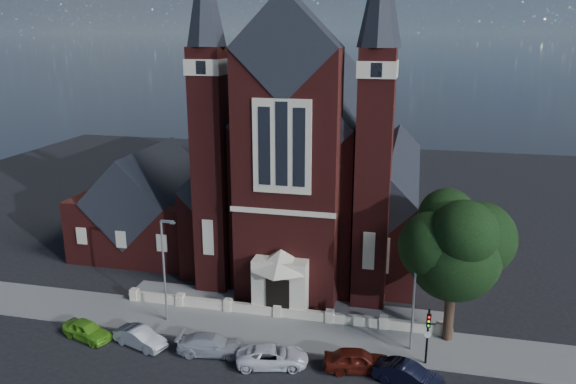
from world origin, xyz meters
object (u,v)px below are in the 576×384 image
(street_tree, at_px, (456,250))
(car_lime_van, at_px, (87,330))
(traffic_signal, at_px, (428,330))
(car_silver_b, at_px, (212,345))
(church, at_px, (317,166))
(street_lamp_left, at_px, (165,265))
(car_white_suv, at_px, (272,356))
(car_navy, at_px, (408,375))
(street_lamp_right, at_px, (416,289))
(car_dark_red, at_px, (358,360))
(parish_hall, at_px, (151,209))
(car_silver_a, at_px, (140,338))

(street_tree, xyz_separation_m, car_lime_van, (-25.06, -5.31, -6.29))
(traffic_signal, relative_size, car_silver_b, 0.85)
(car_lime_van, bearing_deg, street_tree, -60.62)
(church, distance_m, street_tree, 21.38)
(street_lamp_left, bearing_deg, traffic_signal, -4.76)
(car_white_suv, bearing_deg, car_silver_b, 71.54)
(street_lamp_left, bearing_deg, church, 67.34)
(church, distance_m, street_lamp_left, 20.84)
(car_lime_van, distance_m, car_navy, 22.38)
(traffic_signal, bearing_deg, car_white_suv, -166.90)
(church, bearing_deg, car_lime_van, -118.92)
(church, bearing_deg, street_lamp_right, -61.96)
(car_white_suv, bearing_deg, car_dark_red, -95.92)
(car_navy, bearing_deg, car_silver_b, 104.70)
(street_tree, distance_m, car_white_suv, 14.15)
(church, height_order, car_white_suv, church)
(street_lamp_left, bearing_deg, car_white_suv, -22.88)
(street_lamp_right, bearing_deg, street_lamp_left, 180.00)
(parish_hall, height_order, traffic_signal, parish_hall)
(car_silver_a, xyz_separation_m, car_dark_red, (15.03, 0.48, 0.09))
(car_navy, bearing_deg, parish_hall, 72.47)
(car_silver_b, xyz_separation_m, car_white_suv, (4.36, -0.42, -0.02))
(car_silver_a, bearing_deg, street_lamp_left, 11.34)
(car_silver_a, height_order, car_white_suv, car_white_suv)
(street_lamp_left, height_order, car_silver_a, street_lamp_left)
(street_lamp_right, bearing_deg, car_silver_a, -168.77)
(street_lamp_left, relative_size, car_silver_b, 1.73)
(traffic_signal, relative_size, car_silver_a, 1.01)
(car_lime_van, bearing_deg, car_navy, -73.67)
(car_white_suv, xyz_separation_m, car_navy, (8.71, -0.17, 0.05))
(street_lamp_right, xyz_separation_m, traffic_signal, (0.91, -1.57, -2.02))
(church, distance_m, car_navy, 26.11)
(church, relative_size, car_navy, 8.19)
(parish_hall, xyz_separation_m, traffic_signal, (27.00, -15.57, -1.43))
(car_silver_a, bearing_deg, street_tree, -57.94)
(church, relative_size, car_lime_van, 8.94)
(car_lime_van, relative_size, car_silver_b, 0.83)
(car_lime_van, xyz_separation_m, car_silver_b, (9.32, 0.17, 0.02))
(car_navy, bearing_deg, car_silver_a, 106.12)
(church, bearing_deg, street_lamp_left, -112.66)
(street_tree, xyz_separation_m, car_dark_red, (-5.89, -4.88, -6.21))
(car_silver_b, height_order, car_white_suv, car_silver_b)
(street_lamp_right, bearing_deg, church, 118.04)
(street_lamp_left, xyz_separation_m, car_silver_b, (4.77, -3.43, -3.92))
(parish_hall, height_order, car_dark_red, parish_hall)
(church, height_order, car_navy, church)
(street_lamp_right, height_order, car_dark_red, street_lamp_right)
(car_silver_a, bearing_deg, church, -2.53)
(car_silver_a, relative_size, car_dark_red, 0.91)
(church, height_order, parish_hall, church)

